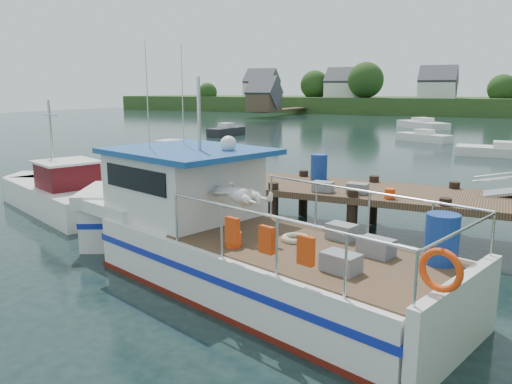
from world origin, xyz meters
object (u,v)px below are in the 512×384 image
at_px(moored_b, 424,137).
at_px(moored_e, 226,131).
at_px(moored_d, 422,124).
at_px(moored_c, 507,151).
at_px(moored_rowboat, 181,171).
at_px(lobster_boat, 223,235).
at_px(work_boat, 60,193).
at_px(moored_a, 173,152).

distance_m(moored_b, moored_e, 18.08).
bearing_deg(moored_d, moored_e, -141.52).
relative_size(moored_b, moored_e, 1.08).
bearing_deg(moored_c, moored_rowboat, -120.75).
bearing_deg(moored_c, moored_d, 121.19).
distance_m(lobster_boat, moored_b, 34.84).
xyz_separation_m(moored_rowboat, moored_e, (-9.69, 21.65, 0.05)).
bearing_deg(moored_c, work_boat, -111.73).
bearing_deg(moored_rowboat, moored_b, 69.39).
bearing_deg(moored_d, moored_rowboat, -109.16).
relative_size(lobster_boat, moored_a, 1.74).
height_order(lobster_boat, moored_c, lobster_boat).
height_order(lobster_boat, work_boat, lobster_boat).
distance_m(work_boat, moored_a, 13.98).
relative_size(lobster_boat, moored_e, 2.52).
height_order(moored_a, moored_e, moored_e).
xyz_separation_m(lobster_boat, moored_e, (-18.14, 32.07, -0.56)).
relative_size(moored_a, moored_e, 1.45).
xyz_separation_m(moored_a, moored_e, (-4.91, 15.58, 0.01)).
height_order(work_boat, moored_a, work_boat).
distance_m(work_boat, moored_b, 32.78).
bearing_deg(moored_rowboat, moored_d, 79.50).
height_order(work_boat, moored_c, work_boat).
height_order(work_boat, moored_b, work_boat).
bearing_deg(moored_rowboat, lobster_boat, -53.04).
relative_size(moored_c, moored_e, 1.40).
bearing_deg(lobster_boat, moored_b, 107.87).
xyz_separation_m(work_boat, moored_e, (-9.27, 28.86, -0.18)).
bearing_deg(moored_c, moored_e, 178.84).
bearing_deg(moored_rowboat, moored_a, 126.15).
bearing_deg(moored_e, moored_d, 44.27).
bearing_deg(moored_d, lobster_boat, -97.80).
distance_m(moored_a, moored_c, 22.09).
relative_size(lobster_boat, moored_c, 1.81).
distance_m(moored_rowboat, moored_b, 25.75).
bearing_deg(moored_rowboat, moored_c, 46.73).
bearing_deg(moored_a, work_boat, -48.33).
height_order(moored_a, moored_c, moored_a).
xyz_separation_m(lobster_boat, moored_d, (-2.60, 50.11, -0.56)).
relative_size(moored_rowboat, moored_c, 0.61).
bearing_deg(moored_e, lobster_boat, -65.48).
relative_size(work_boat, moored_c, 1.18).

